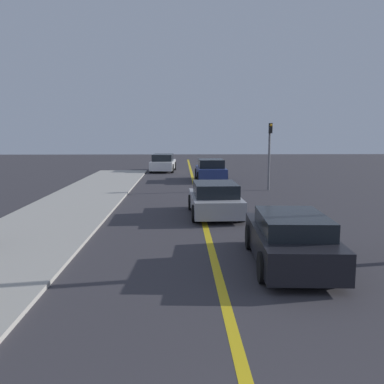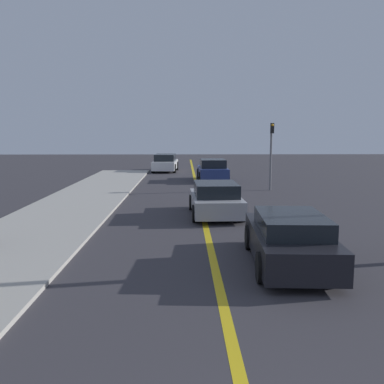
% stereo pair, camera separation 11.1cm
% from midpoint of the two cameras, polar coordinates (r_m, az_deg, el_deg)
% --- Properties ---
extents(road_center_line, '(0.20, 60.00, 0.01)m').
position_cam_midpoint_polar(road_center_line, '(20.02, 1.21, -1.18)').
color(road_center_line, gold).
rests_on(road_center_line, ground_plane).
extents(sidewalk_left, '(3.80, 33.12, 0.10)m').
position_cam_midpoint_polar(sidewalk_left, '(19.16, -15.26, -1.73)').
color(sidewalk_left, '#ADA89E').
rests_on(sidewalk_left, ground_plane).
extents(car_near_right_lane, '(2.01, 4.37, 1.28)m').
position_cam_midpoint_polar(car_near_right_lane, '(10.65, 13.11, -6.17)').
color(car_near_right_lane, black).
rests_on(car_near_right_lane, ground_plane).
extents(car_ahead_center, '(2.01, 4.01, 1.29)m').
position_cam_midpoint_polar(car_ahead_center, '(16.44, 3.36, -1.02)').
color(car_ahead_center, '#9E9EA3').
rests_on(car_ahead_center, ground_plane).
extents(car_far_distant, '(2.00, 4.02, 1.42)m').
position_cam_midpoint_polar(car_far_distant, '(28.35, 2.87, 2.91)').
color(car_far_distant, navy).
rests_on(car_far_distant, ground_plane).
extents(car_parked_left_lot, '(2.09, 4.35, 1.42)m').
position_cam_midpoint_polar(car_parked_left_lot, '(35.03, -3.49, 3.88)').
color(car_parked_left_lot, silver).
rests_on(car_parked_left_lot, ground_plane).
extents(traffic_light, '(0.18, 0.40, 3.68)m').
position_cam_midpoint_polar(traffic_light, '(23.84, 10.65, 5.67)').
color(traffic_light, slate).
rests_on(traffic_light, ground_plane).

